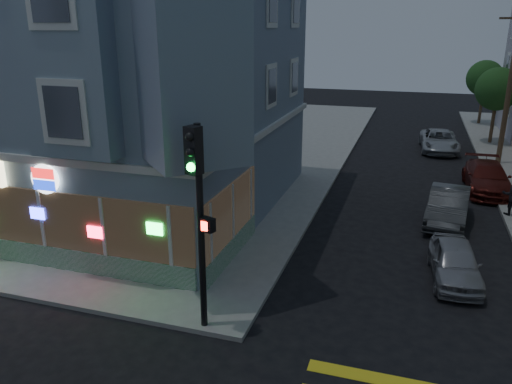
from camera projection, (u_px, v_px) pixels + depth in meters
The scene contains 11 objects.
ground at pixel (103, 367), 12.48m from camera, with size 120.00×120.00×0.00m, color black.
sidewalk_nw at pixel (126, 140), 37.14m from camera, with size 33.00×42.00×0.15m, color gray.
corner_building at pixel (117, 80), 22.31m from camera, with size 14.60×14.60×11.40m.
utility_pole at pixel (510, 86), 29.20m from camera, with size 2.20×0.30×9.00m.
street_tree_near at pixel (498, 89), 34.83m from camera, with size 3.00×3.00×5.30m.
street_tree_far at pixel (485, 78), 42.07m from camera, with size 3.00×3.00×5.30m.
parked_car_a at pixel (455, 262), 16.62m from camera, with size 1.52×3.77×1.29m, color #9E9FA5.
parked_car_b at pixel (448, 206), 21.46m from camera, with size 1.58×4.55×1.50m, color #3A3D3F.
parked_car_c at pixel (487, 178), 25.56m from camera, with size 2.05×5.04×1.46m, color #591914.
parked_car_d at pixel (439, 141), 33.91m from camera, with size 2.35×5.10×1.42m, color #A5AAB0.
traffic_signal at pixel (198, 196), 12.64m from camera, with size 0.72×0.64×5.70m.
Camera 1 is at (6.84, -8.79, 8.10)m, focal length 35.00 mm.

